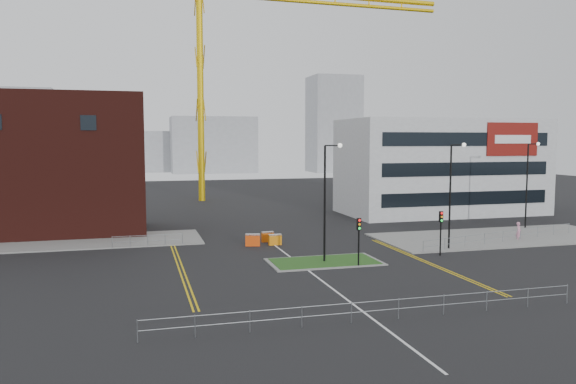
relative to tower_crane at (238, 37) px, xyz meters
name	(u,v)px	position (x,y,z in m)	size (l,w,h in m)	color
ground	(336,291)	(-3.92, -55.17, -25.32)	(200.00, 200.00, 0.00)	black
pavement_left	(45,243)	(-23.92, -33.17, -25.26)	(28.00, 8.00, 0.12)	slate
pavement_right	(500,237)	(18.08, -41.17, -25.26)	(24.00, 10.00, 0.12)	slate
island_kerb	(324,262)	(-1.92, -47.17, -25.28)	(8.60, 4.60, 0.08)	slate
grass_island	(324,262)	(-1.92, -47.17, -25.26)	(8.00, 4.00, 0.12)	#244B19
brick_building	(19,166)	(-26.89, -27.17, -18.47)	(24.20, 10.07, 14.24)	#401510
office_block	(441,167)	(22.09, -23.19, -19.32)	(25.00, 12.20, 12.00)	#B4B7B9
tower_crane	(238,37)	(0.00, 0.00, 0.00)	(53.01, 2.50, 36.60)	#E3B50D
streetlamp_island	(327,193)	(-1.70, -47.17, -19.91)	(1.46, 0.36, 9.18)	black
streetlamp_right_near	(453,187)	(10.30, -45.17, -19.91)	(1.46, 0.36, 9.18)	black
streetlamp_right_far	(529,178)	(24.30, -37.17, -19.91)	(1.46, 0.36, 9.18)	black
traffic_light_island	(359,233)	(0.08, -49.19, -22.75)	(0.28, 0.33, 3.65)	black
traffic_light_right	(441,224)	(8.08, -47.19, -22.75)	(0.28, 0.33, 3.65)	black
railing_front	(375,306)	(-3.92, -61.17, -24.54)	(24.05, 0.05, 1.10)	gray
railing_left	(148,239)	(-14.92, -37.17, -24.58)	(6.05, 0.05, 1.10)	gray
railing_right	(503,234)	(16.58, -43.67, -24.54)	(19.05, 5.05, 1.10)	gray
centre_line	(325,283)	(-3.92, -53.17, -25.32)	(0.15, 30.00, 0.01)	silver
yellow_left_a	(178,265)	(-12.92, -45.17, -25.32)	(0.12, 24.00, 0.01)	gold
yellow_left_b	(182,265)	(-12.62, -45.17, -25.32)	(0.12, 24.00, 0.01)	gold
yellow_right_a	(425,262)	(5.58, -49.17, -25.32)	(0.12, 20.00, 0.01)	gold
yellow_right_b	(428,262)	(5.88, -49.17, -25.32)	(0.12, 20.00, 0.01)	gold
skyline_a	(17,134)	(-43.92, 64.83, -14.32)	(18.00, 12.00, 22.00)	gray
skyline_b	(213,145)	(6.08, 74.83, -17.32)	(24.00, 12.00, 16.00)	gray
skyline_c	(334,124)	(41.08, 69.83, -11.32)	(14.00, 12.00, 28.00)	gray
skyline_d	(149,151)	(-11.92, 84.83, -19.32)	(30.00, 12.00, 12.00)	gray
pedestrian	(519,231)	(18.65, -43.13, -24.43)	(0.65, 0.43, 1.78)	pink
barrier_left	(253,239)	(-5.88, -39.10, -24.73)	(1.36, 0.72, 1.09)	#EC480D
barrier_mid	(275,239)	(-3.86, -39.17, -24.79)	(1.19, 0.47, 0.98)	orange
barrier_right	(268,236)	(-4.14, -37.46, -24.80)	(1.17, 0.50, 0.95)	#D8570C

